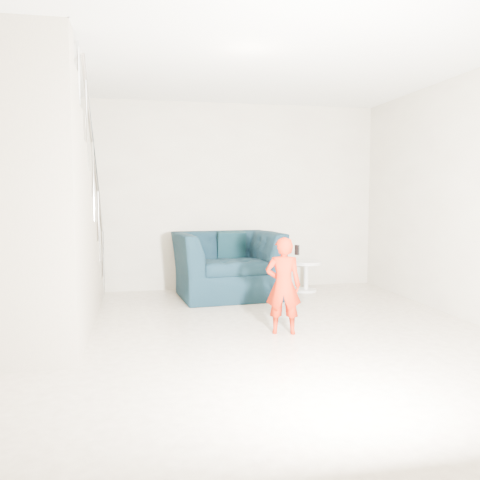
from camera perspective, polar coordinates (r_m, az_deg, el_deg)
name	(u,v)px	position (r m, az deg, el deg)	size (l,w,h in m)	color
floor	(249,340)	(4.90, 1.03, -11.20)	(5.50, 5.50, 0.00)	gray
ceiling	(250,48)	(4.89, 1.09, 20.79)	(5.50, 5.50, 0.00)	silver
back_wall	(209,197)	(7.42, -3.48, 4.86)	(5.00, 5.00, 0.00)	#A39785
front_wall	(397,201)	(2.11, 17.24, 4.25)	(5.00, 5.00, 0.00)	#A39785
armchair	(227,264)	(6.88, -1.48, -2.76)	(1.35, 1.18, 0.88)	black
toddler	(283,285)	(5.05, 4.88, -5.11)	(0.35, 0.23, 0.96)	#A91805
side_table	(306,271)	(7.31, 7.43, -3.49)	(0.44, 0.44, 0.44)	silver
staircase	(34,240)	(5.27, -22.11, 0.05)	(1.02, 3.03, 3.62)	#ADA089
cushion	(231,245)	(7.14, -0.98, -0.52)	(0.39, 0.11, 0.37)	black
throw	(185,257)	(6.81, -6.24, -1.92)	(0.05, 0.52, 0.58)	black
phone	(297,250)	(4.99, 6.42, -1.12)	(0.02, 0.05, 0.10)	black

